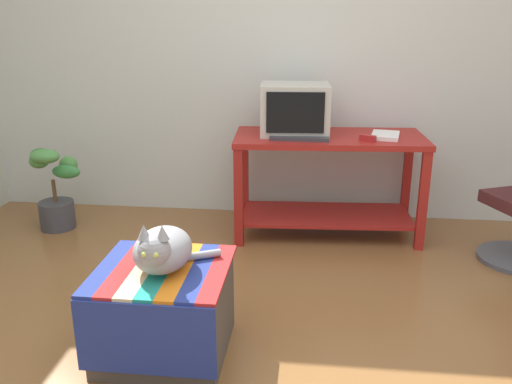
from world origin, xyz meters
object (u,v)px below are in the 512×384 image
ottoman_with_blanket (164,310)px  keyboard (300,138)px  desk (328,168)px  potted_plant (54,190)px  stapler (368,138)px  book (385,135)px  cat (162,250)px  tv_monitor (295,110)px

ottoman_with_blanket → keyboard: bearing=68.2°
desk → potted_plant: (-2.02, -0.14, -0.20)m
potted_plant → stapler: bearing=-0.2°
potted_plant → desk: bearing=3.9°
book → cat: 1.96m
keyboard → book: 0.60m
potted_plant → stapler: (2.27, -0.01, 0.46)m
desk → stapler: size_ratio=12.36×
keyboard → cat: size_ratio=1.05×
desk → cat: desk is taller
ottoman_with_blanket → potted_plant: bearing=130.6°
cat → potted_plant: (-1.25, 1.46, -0.24)m
desk → cat: size_ratio=3.57×
tv_monitor → keyboard: 0.24m
book → ottoman_with_blanket: 2.02m
keyboard → book: book is taller
tv_monitor → ottoman_with_blanket: tv_monitor is taller
ottoman_with_blanket → stapler: (1.03, 1.44, 0.54)m
tv_monitor → keyboard: bearing=-79.3°
desk → ottoman_with_blanket: desk is taller
book → potted_plant: (-2.40, -0.11, -0.45)m
tv_monitor → potted_plant: tv_monitor is taller
desk → stapler: 0.39m
tv_monitor → keyboard: tv_monitor is taller
cat → stapler: (1.02, 1.45, 0.21)m
desk → ottoman_with_blanket: (-0.78, -1.58, -0.28)m
stapler → desk: bearing=89.7°
desk → tv_monitor: (-0.25, 0.03, 0.41)m
book → cat: bearing=-115.7°
stapler → ottoman_with_blanket: bearing=173.9°
tv_monitor → desk: bearing=-10.1°
book → stapler: size_ratio=2.31×
ottoman_with_blanket → potted_plant: size_ratio=0.94×
desk → potted_plant: 2.03m
tv_monitor → potted_plant: bearing=-178.0°
tv_monitor → book: bearing=-8.1°
book → ottoman_with_blanket: (-1.16, -1.56, -0.53)m
book → ottoman_with_blanket: size_ratio=0.42×
keyboard → stapler: bearing=2.4°
desk → book: bearing=-6.7°
tv_monitor → ottoman_with_blanket: size_ratio=0.81×
tv_monitor → book: tv_monitor is taller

